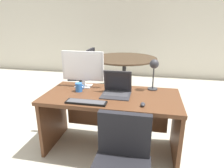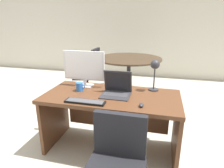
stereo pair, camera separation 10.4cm
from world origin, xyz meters
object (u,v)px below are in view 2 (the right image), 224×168
(meeting_chair_near, at_px, (87,77))
(desk_lamp, at_px, (155,69))
(laptop, at_px, (117,87))
(meeting_table, at_px, (129,67))
(desk, at_px, (112,109))
(coffee_mug, at_px, (80,87))
(monitor, at_px, (84,67))
(mouse, at_px, (141,105))
(keyboard, at_px, (85,102))
(meeting_chair_far, at_px, (90,73))

(meeting_chair_near, bearing_deg, desk_lamp, -46.27)
(laptop, relative_size, meeting_table, 0.24)
(meeting_chair_near, bearing_deg, desk, -60.25)
(coffee_mug, relative_size, meeting_chair_near, 0.12)
(monitor, xyz_separation_m, mouse, (0.78, -0.46, -0.24))
(laptop, height_order, meeting_chair_near, laptop)
(keyboard, bearing_deg, monitor, 112.04)
(monitor, bearing_deg, meeting_table, 81.11)
(keyboard, height_order, meeting_chair_near, meeting_chair_near)
(monitor, height_order, meeting_table, monitor)
(desk, distance_m, meeting_table, 1.97)
(monitor, xyz_separation_m, keyboard, (0.21, -0.51, -0.25))
(meeting_table, height_order, meeting_chair_near, meeting_chair_near)
(meeting_chair_near, bearing_deg, meeting_table, 14.94)
(keyboard, height_order, mouse, mouse)
(monitor, bearing_deg, laptop, -20.27)
(laptop, distance_m, coffee_mug, 0.46)
(monitor, distance_m, coffee_mug, 0.28)
(mouse, xyz_separation_m, meeting_chair_far, (-1.39, 2.23, -0.35))
(coffee_mug, xyz_separation_m, meeting_table, (0.27, 1.97, -0.18))
(coffee_mug, bearing_deg, monitor, 92.96)
(desk_lamp, bearing_deg, mouse, -100.48)
(mouse, bearing_deg, keyboard, -175.50)
(monitor, relative_size, meeting_table, 0.39)
(monitor, distance_m, mouse, 0.94)
(monitor, xyz_separation_m, meeting_chair_far, (-0.61, 1.77, -0.59))
(keyboard, bearing_deg, desk_lamp, 38.99)
(meeting_chair_far, bearing_deg, laptop, -61.04)
(keyboard, distance_m, meeting_table, 2.29)
(desk_lamp, bearing_deg, meeting_chair_near, 133.73)
(monitor, bearing_deg, meeting_chair_far, 108.95)
(keyboard, relative_size, coffee_mug, 3.83)
(coffee_mug, bearing_deg, desk, 0.78)
(laptop, distance_m, desk_lamp, 0.50)
(desk, bearing_deg, meeting_table, 93.91)
(monitor, relative_size, keyboard, 1.25)
(monitor, xyz_separation_m, meeting_chair_near, (-0.58, 1.55, -0.62))
(meeting_chair_far, bearing_deg, desk, -62.39)
(coffee_mug, distance_m, meeting_table, 2.00)
(keyboard, relative_size, meeting_table, 0.31)
(desk, distance_m, desk_lamp, 0.70)
(desk, relative_size, monitor, 2.90)
(monitor, relative_size, coffee_mug, 4.79)
(keyboard, bearing_deg, mouse, 4.50)
(desk, height_order, mouse, mouse)
(monitor, height_order, mouse, monitor)
(desk, height_order, coffee_mug, coffee_mug)
(meeting_chair_near, bearing_deg, meeting_chair_far, 97.59)
(desk_lamp, xyz_separation_m, coffee_mug, (-0.86, -0.22, -0.22))
(monitor, distance_m, keyboard, 0.60)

